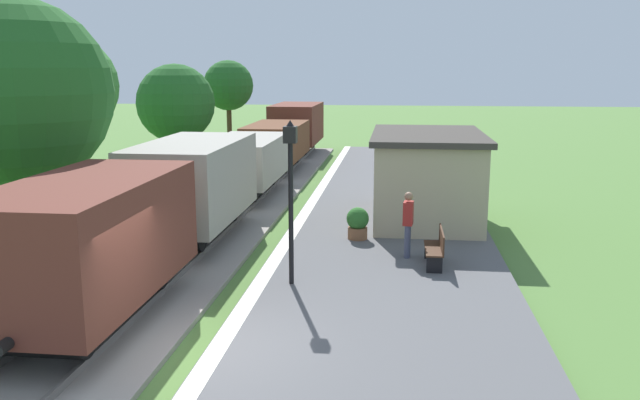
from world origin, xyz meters
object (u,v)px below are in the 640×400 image
object	(u,v)px
potted_planter	(358,223)
tree_trackside_far	(67,86)
tree_trackside_mid	(17,93)
tree_field_left	(176,103)
freight_train	(244,160)
person_waiting	(408,222)
lamp_post_near	(291,172)
tree_field_distant	(228,86)
station_hut	(427,175)
bench_down_platform	(423,182)
bench_near_hut	(436,247)

from	to	relation	value
potted_planter	tree_trackside_far	distance (m)	13.85
tree_trackside_mid	tree_field_left	distance (m)	15.81
freight_train	tree_field_left	size ratio (longest dim) A/B	6.21
potted_planter	tree_field_left	size ratio (longest dim) A/B	0.17
person_waiting	lamp_post_near	xyz separation A→B (m)	(-2.63, -2.44, 1.62)
tree_trackside_mid	tree_field_distant	distance (m)	20.98
lamp_post_near	tree_trackside_mid	world-z (taller)	tree_trackside_mid
potted_planter	lamp_post_near	bearing A→B (deg)	-106.76
tree_trackside_far	tree_trackside_mid	bearing A→B (deg)	-69.44
tree_trackside_far	tree_field_left	bearing A→B (deg)	73.31
person_waiting	tree_trackside_far	distance (m)	15.73
person_waiting	freight_train	bearing A→B (deg)	-45.59
potted_planter	tree_field_left	world-z (taller)	tree_field_left
station_hut	tree_field_left	distance (m)	15.66
bench_down_platform	lamp_post_near	size ratio (longest dim) A/B	0.41
station_hut	potted_planter	distance (m)	3.68
station_hut	person_waiting	world-z (taller)	station_hut
station_hut	bench_down_platform	xyz separation A→B (m)	(0.05, 4.06, -0.93)
bench_near_hut	potted_planter	world-z (taller)	potted_planter
tree_trackside_mid	tree_field_distant	size ratio (longest dim) A/B	1.24
bench_down_platform	tree_trackside_far	bearing A→B (deg)	-177.48
station_hut	lamp_post_near	xyz separation A→B (m)	(-3.28, -7.05, 1.15)
lamp_post_near	tree_field_distant	world-z (taller)	tree_field_distant
freight_train	tree_field_distant	distance (m)	12.90
bench_down_platform	tree_trackside_mid	world-z (taller)	tree_trackside_mid
bench_down_platform	tree_trackside_mid	xyz separation A→B (m)	(-10.48, -9.56, 3.71)
freight_train	lamp_post_near	bearing A→B (deg)	-71.29
station_hut	tree_trackside_mid	world-z (taller)	tree_trackside_mid
lamp_post_near	bench_down_platform	bearing A→B (deg)	73.31
freight_train	lamp_post_near	distance (m)	11.05
person_waiting	tree_field_distant	xyz separation A→B (m)	(-9.83, 20.07, 2.86)
station_hut	potted_planter	bearing A→B (deg)	-124.88
freight_train	potted_planter	xyz separation A→B (m)	(4.77, -6.27, -0.86)
bench_near_hut	tree_field_distant	bearing A→B (deg)	116.89
freight_train	station_hut	size ratio (longest dim) A/B	5.62
station_hut	tree_trackside_far	world-z (taller)	tree_trackside_far
lamp_post_near	tree_field_left	distance (m)	19.23
person_waiting	tree_trackside_mid	bearing A→B (deg)	11.96
station_hut	person_waiting	distance (m)	4.67
bench_near_hut	tree_trackside_mid	xyz separation A→B (m)	(-10.48, -0.22, 3.71)
bench_near_hut	potted_planter	size ratio (longest dim) A/B	1.64
freight_train	tree_trackside_mid	size ratio (longest dim) A/B	4.79
freight_train	bench_near_hut	size ratio (longest dim) A/B	21.73
person_waiting	bench_near_hut	bearing A→B (deg)	142.39
bench_near_hut	lamp_post_near	world-z (taller)	lamp_post_near
station_hut	person_waiting	size ratio (longest dim) A/B	3.39
bench_near_hut	tree_field_left	xyz separation A→B (m)	(-11.81, 15.49, 2.62)
station_hut	tree_field_distant	bearing A→B (deg)	124.09
station_hut	tree_field_left	xyz separation A→B (m)	(-11.76, 10.21, 1.69)
tree_field_distant	freight_train	bearing A→B (deg)	-73.14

